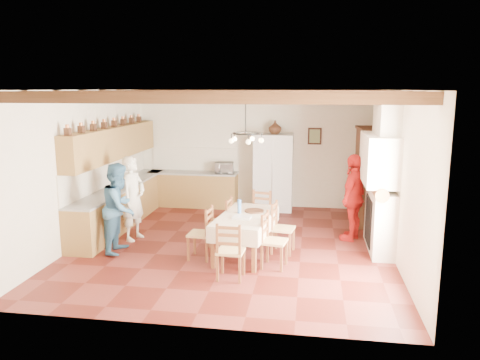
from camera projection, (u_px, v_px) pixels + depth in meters
The scene contains 31 objects.
floor at pixel (233, 246), 9.19m from camera, with size 6.00×6.50×0.02m, color #4D1610.
ceiling at pixel (232, 89), 8.61m from camera, with size 6.00×6.50×0.02m, color white.
wall_back at pixel (254, 149), 12.07m from camera, with size 6.00×0.02×3.00m, color beige.
wall_front at pixel (188, 215), 5.74m from camera, with size 6.00×0.02×3.00m, color beige.
wall_left at pixel (84, 166), 9.35m from camera, with size 0.02×6.50×3.00m, color beige.
wall_right at pixel (396, 174), 8.46m from camera, with size 0.02×6.50×3.00m, color beige.
ceiling_beams at pixel (232, 95), 8.63m from camera, with size 6.00×6.30×0.16m, color #37200F, non-canonical shape.
lower_cabinets_left at pixel (122, 206), 10.53m from camera, with size 0.60×4.30×0.86m, color brown.
lower_cabinets_back at pixel (193, 190), 12.20m from camera, with size 2.30×0.60×0.86m, color brown.
countertop_left at pixel (121, 186), 10.45m from camera, with size 0.62×4.30×0.04m, color gray.
countertop_back at pixel (193, 173), 12.12m from camera, with size 2.34×0.62×0.04m, color gray.
backsplash_left at pixel (109, 172), 10.43m from camera, with size 0.03×4.30×0.60m, color beige.
backsplash_back at pixel (195, 159), 12.33m from camera, with size 2.30×0.03×0.60m, color beige.
upper_cabinets at pixel (114, 143), 10.28m from camera, with size 0.35×4.20×0.70m, color brown.
fireplace at pixel (378, 177), 8.71m from camera, with size 0.56×1.60×2.80m, color beige, non-canonical shape.
wall_picture at pixel (315, 136), 11.74m from camera, with size 0.34×0.03×0.42m, color black.
refrigerator at pixel (274, 172), 11.78m from camera, with size 0.96×0.79×1.92m, color silver.
hutch at pixel (368, 176), 10.53m from camera, with size 0.50×1.20×2.18m, color #3A1E13, non-canonical shape.
dining_table at pixel (245, 219), 8.52m from camera, with size 1.09×1.83×0.76m.
chandelier at pixel (246, 133), 8.22m from camera, with size 0.47×0.47×0.03m, color black.
chair_left_near at pixel (200, 233), 8.39m from camera, with size 0.42×0.40×0.96m, color brown, non-canonical shape.
chair_left_far at pixel (220, 222), 9.09m from camera, with size 0.42×0.40×0.96m, color brown, non-canonical shape.
chair_right_near at pixel (274, 240), 7.97m from camera, with size 0.42×0.40×0.96m, color brown, non-canonical shape.
chair_right_far at pixel (283, 228), 8.70m from camera, with size 0.42×0.40×0.96m, color brown, non-canonical shape.
chair_end_near at pixel (231, 250), 7.49m from camera, with size 0.42×0.40×0.96m, color brown, non-canonical shape.
chair_end_far at pixel (259, 215), 9.60m from camera, with size 0.42×0.40×0.96m, color brown, non-canonical shape.
person_man at pixel (133, 198), 9.40m from camera, with size 0.62×0.41×1.71m, color silver.
person_woman_blue at pixel (120, 208), 8.70m from camera, with size 0.82×0.64×1.69m, color #37668A.
person_woman_red at pixel (353, 197), 9.38m from camera, with size 1.03×0.43×1.76m, color red.
microwave at pixel (224, 168), 11.96m from camera, with size 0.48×0.32×0.26m, color silver.
fridge_vase at pixel (275, 127), 11.56m from camera, with size 0.32×0.32×0.33m, color #3A1E13.
Camera 1 is at (1.48, -8.65, 3.02)m, focal length 35.00 mm.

